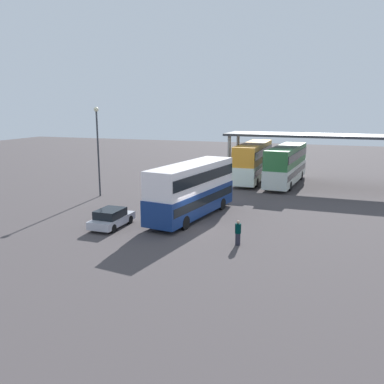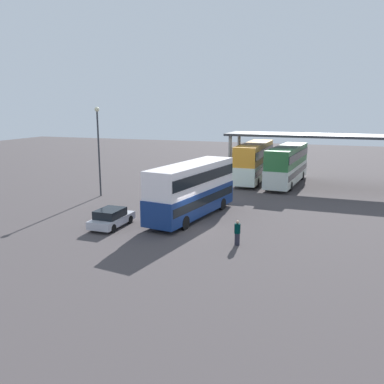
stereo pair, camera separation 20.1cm
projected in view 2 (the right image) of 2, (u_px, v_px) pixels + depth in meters
ground_plane at (188, 229)px, 28.94m from camera, size 140.00×140.00×0.00m
double_decker_main at (192, 188)px, 31.65m from camera, size 4.09×10.47×4.21m
parked_hatchback at (111, 218)px, 29.34m from camera, size 1.81×3.90×1.35m
double_decker_near_canopy at (254, 161)px, 46.97m from camera, size 2.56×11.28×4.37m
double_decker_mid_row at (287, 164)px, 45.03m from camera, size 3.44×11.75×4.20m
depot_canopy at (339, 138)px, 42.80m from camera, size 23.70×5.58×5.58m
lamppost_tall at (98, 141)px, 38.56m from camera, size 0.44×0.44×8.44m
pedestrian_waiting at (237, 233)px, 25.49m from camera, size 0.38×0.38×1.59m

